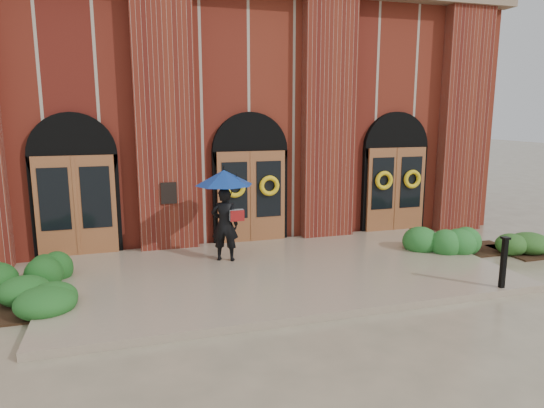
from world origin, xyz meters
name	(u,v)px	position (x,y,z in m)	size (l,w,h in m)	color
ground	(282,277)	(0.00, 0.00, 0.00)	(90.00, 90.00, 0.00)	gray
landing	(280,272)	(0.00, 0.15, 0.07)	(10.00, 5.30, 0.15)	gray
church_building	(211,117)	(0.00, 8.78, 3.50)	(16.20, 12.53, 7.00)	maroon
man_with_umbrella	(224,198)	(-1.07, 1.15, 1.69)	(1.81, 1.81, 2.20)	black
metal_post	(504,261)	(3.97, -2.35, 0.71)	(0.15, 0.15, 1.07)	black
hedge_wall_left	(37,274)	(-5.20, 0.79, 0.34)	(2.65, 1.06, 0.68)	#184818
hedge_wall_right	(461,239)	(5.20, 0.50, 0.35)	(2.74, 1.10, 0.70)	#216024
hedge_front_left	(33,296)	(-5.10, -0.33, 0.26)	(1.49, 1.27, 0.53)	#1C511B
hedge_front_right	(529,242)	(7.00, 0.00, 0.27)	(1.50, 1.28, 0.53)	#27521D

